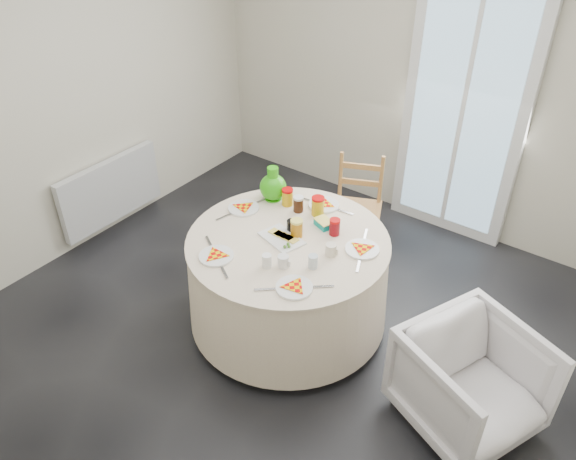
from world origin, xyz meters
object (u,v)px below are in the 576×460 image
Objects in this scene: radiator at (111,191)px; green_pitcher at (273,181)px; armchair at (473,374)px; table at (288,281)px; wooden_chair at (357,205)px.

radiator is 1.65m from green_pitcher.
green_pitcher reaches higher than armchair.
radiator is 3.27m from armchair.
table is at bearing -1.68° from radiator.
wooden_chair is at bearing 82.84° from green_pitcher.
wooden_chair reaches higher than armchair.
radiator is 1.93m from table.
radiator is 0.73× the size of table.
green_pitcher reaches higher than wooden_chair.
armchair is at bearing -1.98° from radiator.
wooden_chair reaches higher than radiator.
radiator is 1.40× the size of armchair.
radiator is 2.11m from wooden_chair.
wooden_chair reaches higher than table.
green_pitcher is (-0.35, -0.64, 0.40)m from wooden_chair.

